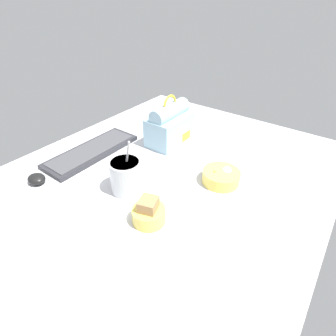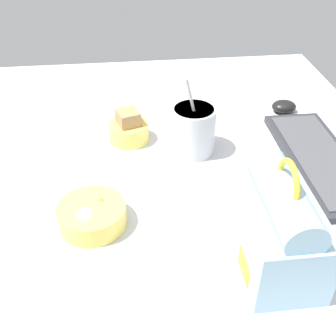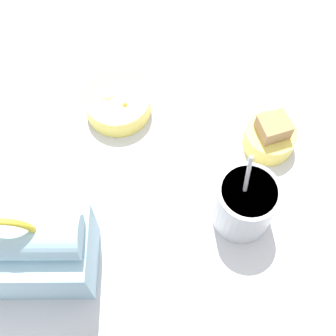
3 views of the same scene
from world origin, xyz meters
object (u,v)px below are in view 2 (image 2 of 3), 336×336
keyboard (320,160)px  computer_mouse (284,106)px  bento_bowl_snacks (92,215)px  soup_cup (193,129)px  bento_bowl_sandwich (129,129)px  lunch_bag (278,227)px

keyboard → computer_mouse: 25.08cm
keyboard → bento_bowl_snacks: 54.57cm
soup_cup → bento_bowl_sandwich: (-6.57, -15.30, -2.97)cm
soup_cup → lunch_bag: bearing=13.4°
bento_bowl_sandwich → bento_bowl_snacks: bento_bowl_sandwich is taller
bento_bowl_sandwich → computer_mouse: bento_bowl_sandwich is taller
soup_cup → keyboard: bearing=73.4°
soup_cup → computer_mouse: size_ratio=2.85×
keyboard → soup_cup: 30.70cm
soup_cup → bento_bowl_snacks: size_ratio=1.46×
keyboard → lunch_bag: lunch_bag is taller
bento_bowl_sandwich → bento_bowl_snacks: size_ratio=0.75×
soup_cup → bento_bowl_sandwich: soup_cup is taller
keyboard → bento_bowl_sandwich: size_ratio=4.04×
keyboard → bento_bowl_sandwich: bento_bowl_sandwich is taller
bento_bowl_sandwich → soup_cup: bearing=66.7°
keyboard → computer_mouse: computer_mouse is taller
bento_bowl_snacks → computer_mouse: bento_bowl_snacks is taller
keyboard → lunch_bag: size_ratio=1.87×
keyboard → bento_bowl_sandwich: bearing=-109.0°
bento_bowl_sandwich → computer_mouse: size_ratio=1.47×
soup_cup → bento_bowl_snacks: bearing=-45.2°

